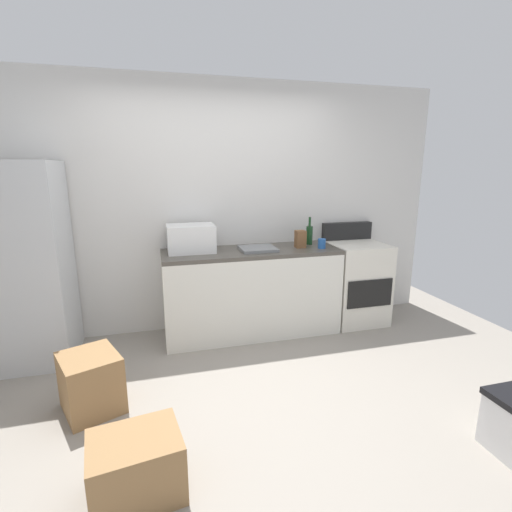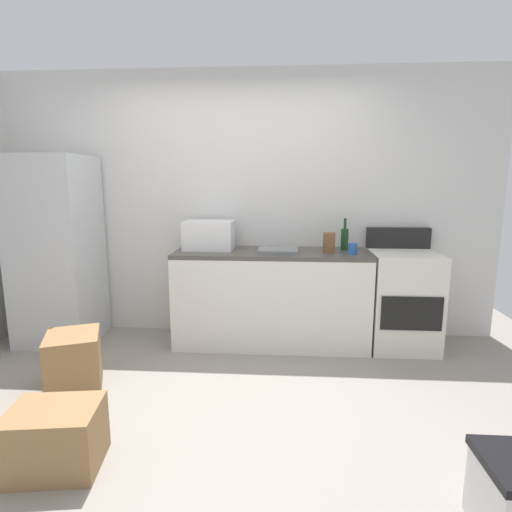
{
  "view_description": "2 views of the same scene",
  "coord_description": "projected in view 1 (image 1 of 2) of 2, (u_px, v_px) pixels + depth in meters",
  "views": [
    {
      "loc": [
        -0.63,
        -2.42,
        1.72
      ],
      "look_at": [
        0.21,
        0.69,
        0.96
      ],
      "focal_mm": 26.27,
      "sensor_mm": 36.0,
      "label": 1
    },
    {
      "loc": [
        0.42,
        -2.56,
        1.54
      ],
      "look_at": [
        0.19,
        0.72,
        0.94
      ],
      "focal_mm": 28.74,
      "sensor_mm": 36.0,
      "label": 2
    }
  ],
  "objects": [
    {
      "name": "knife_block",
      "position": [
        300.0,
        239.0,
        3.92
      ],
      "size": [
        0.1,
        0.1,
        0.18
      ],
      "primitive_type": "cube",
      "color": "brown",
      "rests_on": "kitchen_counter"
    },
    {
      "name": "ground_plane",
      "position": [
        253.0,
        401.0,
        2.83
      ],
      "size": [
        6.0,
        6.0,
        0.0
      ],
      "primitive_type": "plane",
      "color": "gray"
    },
    {
      "name": "microwave",
      "position": [
        191.0,
        238.0,
        3.71
      ],
      "size": [
        0.46,
        0.34,
        0.27
      ],
      "primitive_type": "cube",
      "color": "white",
      "rests_on": "kitchen_counter"
    },
    {
      "name": "cardboard_box_medium",
      "position": [
        91.0,
        383.0,
        2.69
      ],
      "size": [
        0.5,
        0.52,
        0.42
      ],
      "primitive_type": "cube",
      "rotation": [
        0.0,
        0.0,
        0.39
      ],
      "color": "olive",
      "rests_on": "ground_plane"
    },
    {
      "name": "coffee_mug",
      "position": [
        322.0,
        244.0,
        3.89
      ],
      "size": [
        0.08,
        0.08,
        0.1
      ],
      "primitive_type": "cylinder",
      "color": "#2659A5",
      "rests_on": "kitchen_counter"
    },
    {
      "name": "kitchen_counter",
      "position": [
        251.0,
        292.0,
        3.93
      ],
      "size": [
        1.8,
        0.6,
        0.9
      ],
      "color": "silver",
      "rests_on": "ground_plane"
    },
    {
      "name": "wine_bottle",
      "position": [
        309.0,
        234.0,
        4.08
      ],
      "size": [
        0.07,
        0.07,
        0.3
      ],
      "color": "#193F1E",
      "rests_on": "kitchen_counter"
    },
    {
      "name": "refrigerator",
      "position": [
        25.0,
        265.0,
        3.26
      ],
      "size": [
        0.68,
        0.66,
        1.78
      ],
      "primitive_type": "cube",
      "color": "silver",
      "rests_on": "ground_plane"
    },
    {
      "name": "stove_oven",
      "position": [
        355.0,
        281.0,
        4.24
      ],
      "size": [
        0.6,
        0.61,
        1.1
      ],
      "color": "silver",
      "rests_on": "ground_plane"
    },
    {
      "name": "sink_basin",
      "position": [
        258.0,
        249.0,
        3.81
      ],
      "size": [
        0.36,
        0.32,
        0.03
      ],
      "primitive_type": "cube",
      "color": "slate",
      "rests_on": "kitchen_counter"
    },
    {
      "name": "wall_back",
      "position": [
        216.0,
        208.0,
        3.99
      ],
      "size": [
        5.0,
        0.1,
        2.6
      ],
      "primitive_type": "cube",
      "color": "silver",
      "rests_on": "ground_plane"
    },
    {
      "name": "cardboard_box_large",
      "position": [
        136.0,
        467.0,
        1.98
      ],
      "size": [
        0.52,
        0.43,
        0.35
      ],
      "primitive_type": "cube",
      "rotation": [
        0.0,
        0.0,
        0.15
      ],
      "color": "olive",
      "rests_on": "ground_plane"
    }
  ]
}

